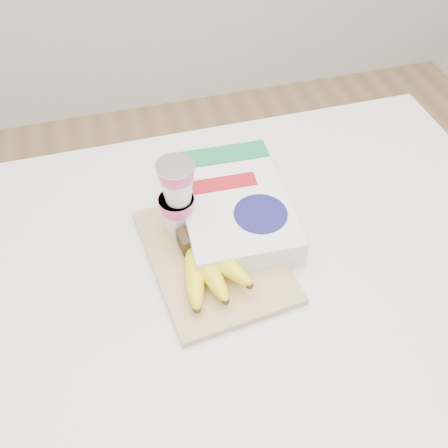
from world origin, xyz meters
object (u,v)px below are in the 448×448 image
table (220,383)px  bananas (206,265)px  cereal_box (233,207)px  cutting_board (214,255)px  yogurt_stack (177,196)px

table → bananas: 0.53m
table → bananas: bananas is taller
table → cereal_box: bearing=62.2°
cutting_board → cereal_box: cereal_box is taller
table → cereal_box: size_ratio=4.12×
bananas → cereal_box: size_ratio=0.58×
table → yogurt_stack: bearing=113.2°
cutting_board → cereal_box: 0.11m
cutting_board → bananas: bearing=-127.6°
table → cereal_box: 0.54m
table → cereal_box: cereal_box is taller
cutting_board → bananas: bananas is taller
table → yogurt_stack: yogurt_stack is taller
bananas → yogurt_stack: (-0.02, 0.12, 0.07)m
cutting_board → table: bearing=-98.3°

